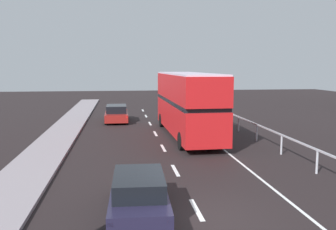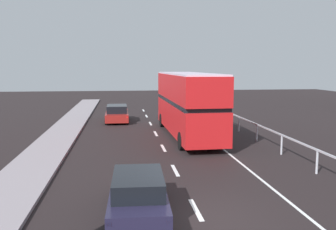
{
  "view_description": "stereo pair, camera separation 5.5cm",
  "coord_description": "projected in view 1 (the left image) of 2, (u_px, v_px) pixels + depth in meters",
  "views": [
    {
      "loc": [
        -2.39,
        -10.55,
        4.55
      ],
      "look_at": [
        -0.02,
        7.39,
        2.17
      ],
      "focal_mm": 39.26,
      "sensor_mm": 36.0,
      "label": 1
    },
    {
      "loc": [
        -2.33,
        -10.56,
        4.55
      ],
      "look_at": [
        -0.02,
        7.39,
        2.17
      ],
      "focal_mm": 39.26,
      "sensor_mm": 36.0,
      "label": 2
    }
  ],
  "objects": [
    {
      "name": "double_decker_bus_red",
      "position": [
        187.0,
        103.0,
        23.91
      ],
      "size": [
        2.76,
        11.06,
        4.15
      ],
      "rotation": [
        0.0,
        0.0,
        0.02
      ],
      "color": "red",
      "rests_on": "ground"
    },
    {
      "name": "ground_plane",
      "position": [
        200.0,
        217.0,
        11.28
      ],
      "size": [
        74.61,
        120.0,
        0.1
      ],
      "primitive_type": "cube",
      "color": "black"
    },
    {
      "name": "hatchback_car_near",
      "position": [
        139.0,
        195.0,
        11.26
      ],
      "size": [
        1.87,
        4.41,
        1.34
      ],
      "rotation": [
        0.0,
        0.0,
        -0.04
      ],
      "color": "#201C35",
      "rests_on": "ground"
    },
    {
      "name": "lane_paint_markings",
      "position": [
        205.0,
        152.0,
        19.82
      ],
      "size": [
        3.41,
        46.0,
        0.01
      ],
      "color": "silver",
      "rests_on": "ground"
    },
    {
      "name": "bridge_side_railing",
      "position": [
        268.0,
        132.0,
        20.78
      ],
      "size": [
        0.1,
        42.0,
        1.07
      ],
      "color": "#B4B4BE",
      "rests_on": "ground"
    },
    {
      "name": "sedan_car_ahead",
      "position": [
        117.0,
        114.0,
        30.6
      ],
      "size": [
        1.88,
        4.56,
        1.39
      ],
      "rotation": [
        0.0,
        0.0,
        -0.0
      ],
      "color": "maroon",
      "rests_on": "ground"
    }
  ]
}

